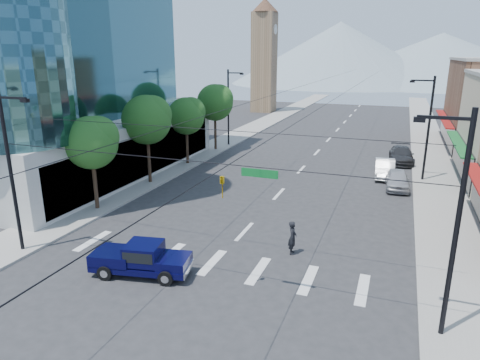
{
  "coord_description": "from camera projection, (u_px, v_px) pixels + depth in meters",
  "views": [
    {
      "loc": [
        8.46,
        -17.32,
        10.73
      ],
      "look_at": [
        -0.72,
        7.12,
        3.0
      ],
      "focal_mm": 32.0,
      "sensor_mm": 36.0,
      "label": 1
    }
  ],
  "objects": [
    {
      "name": "ground",
      "position": [
        204.0,
        276.0,
        21.45
      ],
      "size": [
        160.0,
        160.0,
        0.0
      ],
      "primitive_type": "plane",
      "color": "#28282B",
      "rests_on": "ground"
    },
    {
      "name": "sidewalk_left",
      "position": [
        247.0,
        131.0,
        61.38
      ],
      "size": [
        4.0,
        120.0,
        0.15
      ],
      "primitive_type": "cube",
      "color": "gray",
      "rests_on": "ground"
    },
    {
      "name": "sidewalk_right",
      "position": [
        428.0,
        143.0,
        53.29
      ],
      "size": [
        4.0,
        120.0,
        0.15
      ],
      "primitive_type": "cube",
      "color": "gray",
      "rests_on": "ground"
    },
    {
      "name": "office_tower",
      "position": [
        2.0,
        11.0,
        38.63
      ],
      "size": [
        29.5,
        27.0,
        30.0
      ],
      "color": "#B7B7B2",
      "rests_on": "ground"
    },
    {
      "name": "clock_tower",
      "position": [
        264.0,
        54.0,
        79.65
      ],
      "size": [
        4.8,
        4.8,
        20.4
      ],
      "color": "#8C6B4C",
      "rests_on": "ground"
    },
    {
      "name": "mountain_left",
      "position": [
        340.0,
        53.0,
        158.03
      ],
      "size": [
        80.0,
        80.0,
        22.0
      ],
      "primitive_type": "cone",
      "color": "gray",
      "rests_on": "ground"
    },
    {
      "name": "mountain_right",
      "position": [
        440.0,
        59.0,
        155.77
      ],
      "size": [
        90.0,
        90.0,
        18.0
      ],
      "primitive_type": "cone",
      "color": "gray",
      "rests_on": "ground"
    },
    {
      "name": "tree_near",
      "position": [
        93.0,
        141.0,
        29.24
      ],
      "size": [
        3.65,
        3.64,
        6.71
      ],
      "color": "black",
      "rests_on": "ground"
    },
    {
      "name": "tree_midnear",
      "position": [
        148.0,
        118.0,
        35.35
      ],
      "size": [
        4.09,
        4.09,
        7.52
      ],
      "color": "black",
      "rests_on": "ground"
    },
    {
      "name": "tree_midfar",
      "position": [
        188.0,
        115.0,
        41.81
      ],
      "size": [
        3.65,
        3.64,
        6.71
      ],
      "color": "black",
      "rests_on": "ground"
    },
    {
      "name": "tree_far",
      "position": [
        216.0,
        101.0,
        47.92
      ],
      "size": [
        4.09,
        4.09,
        7.52
      ],
      "color": "black",
      "rests_on": "ground"
    },
    {
      "name": "signal_rig",
      "position": [
        195.0,
        195.0,
        19.17
      ],
      "size": [
        21.8,
        0.2,
        9.0
      ],
      "color": "black",
      "rests_on": "ground"
    },
    {
      "name": "lamp_pole_nw",
      "position": [
        229.0,
        105.0,
        50.57
      ],
      "size": [
        2.0,
        0.25,
        9.0
      ],
      "color": "black",
      "rests_on": "ground"
    },
    {
      "name": "lamp_pole_ne",
      "position": [
        427.0,
        125.0,
        36.2
      ],
      "size": [
        2.0,
        0.25,
        9.0
      ],
      "color": "black",
      "rests_on": "ground"
    },
    {
      "name": "pickup_truck",
      "position": [
        141.0,
        258.0,
        21.43
      ],
      "size": [
        5.24,
        2.68,
        1.69
      ],
      "rotation": [
        0.0,
        0.0,
        0.19
      ],
      "color": "#070736",
      "rests_on": "ground"
    },
    {
      "name": "pedestrian",
      "position": [
        292.0,
        238.0,
        23.64
      ],
      "size": [
        0.55,
        0.76,
        1.92
      ],
      "primitive_type": "imported",
      "rotation": [
        0.0,
        0.0,
        1.71
      ],
      "color": "black",
      "rests_on": "ground"
    },
    {
      "name": "parked_car_near",
      "position": [
        397.0,
        179.0,
        35.24
      ],
      "size": [
        2.19,
        4.69,
        1.55
      ],
      "primitive_type": "imported",
      "rotation": [
        0.0,
        0.0,
        0.08
      ],
      "color": "#AFAFB4",
      "rests_on": "ground"
    },
    {
      "name": "parked_car_mid",
      "position": [
        385.0,
        168.0,
        38.57
      ],
      "size": [
        1.97,
        4.88,
        1.58
      ],
      "primitive_type": "imported",
      "rotation": [
        0.0,
        0.0,
        0.06
      ],
      "color": "white",
      "rests_on": "ground"
    },
    {
      "name": "parked_car_far",
      "position": [
        401.0,
        155.0,
        43.6
      ],
      "size": [
        2.67,
        5.69,
        1.6
      ],
      "primitive_type": "imported",
      "rotation": [
        0.0,
        0.0,
        0.08
      ],
      "color": "#2D2C2F",
      "rests_on": "ground"
    }
  ]
}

